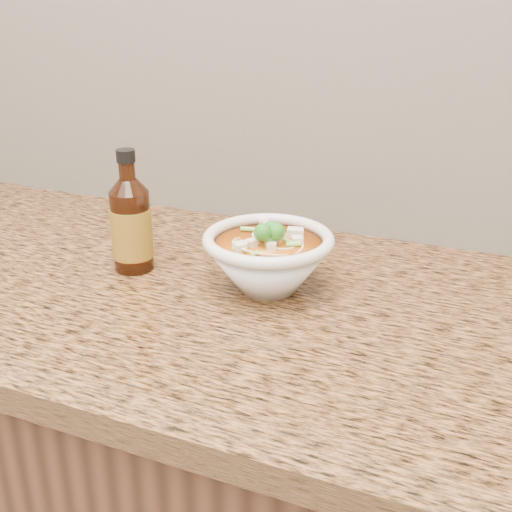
% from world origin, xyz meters
% --- Properties ---
extents(counter_slab, '(4.00, 0.68, 0.04)m').
position_xyz_m(counter_slab, '(0.00, 1.68, 0.88)').
color(counter_slab, '#955F36').
rests_on(counter_slab, cabinet).
extents(soup_bowl, '(0.20, 0.21, 0.11)m').
position_xyz_m(soup_bowl, '(0.09, 1.70, 0.95)').
color(soup_bowl, white).
rests_on(soup_bowl, counter_slab).
extents(hot_sauce_bottle, '(0.09, 0.09, 0.20)m').
position_xyz_m(hot_sauce_bottle, '(-0.14, 1.68, 0.98)').
color(hot_sauce_bottle, '#3E1908').
rests_on(hot_sauce_bottle, counter_slab).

